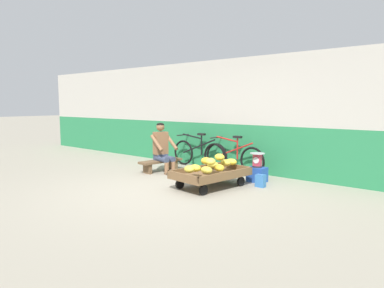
{
  "coord_description": "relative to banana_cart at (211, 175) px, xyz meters",
  "views": [
    {
      "loc": [
        4.51,
        -4.36,
        1.59
      ],
      "look_at": [
        -0.21,
        1.19,
        0.75
      ],
      "focal_mm": 33.15,
      "sensor_mm": 36.0,
      "label": 1
    }
  ],
  "objects": [
    {
      "name": "ground_plane",
      "position": [
        -0.52,
        -0.89,
        -0.24
      ],
      "size": [
        80.0,
        80.0,
        0.0
      ],
      "primitive_type": "plane",
      "color": "gray"
    },
    {
      "name": "back_wall",
      "position": [
        -0.52,
        1.88,
        1.07
      ],
      "size": [
        16.0,
        0.3,
        2.63
      ],
      "color": "#287F4C",
      "rests_on": "ground"
    },
    {
      "name": "banana_cart",
      "position": [
        0.0,
        0.0,
        0.0
      ],
      "size": [
        1.01,
        1.53,
        0.36
      ],
      "color": "brown",
      "rests_on": "ground"
    },
    {
      "name": "banana_pile",
      "position": [
        0.05,
        -0.03,
        0.22
      ],
      "size": [
        0.8,
        1.38,
        0.26
      ],
      "color": "gold",
      "rests_on": "banana_cart"
    },
    {
      "name": "low_bench",
      "position": [
        -1.87,
        0.52,
        -0.04
      ],
      "size": [
        0.41,
        1.12,
        0.27
      ],
      "color": "brown",
      "rests_on": "ground"
    },
    {
      "name": "vendor_seated",
      "position": [
        -1.78,
        0.5,
        0.33
      ],
      "size": [
        0.72,
        0.57,
        1.14
      ],
      "color": "brown",
      "rests_on": "ground"
    },
    {
      "name": "plastic_crate",
      "position": [
        0.42,
        0.99,
        -0.09
      ],
      "size": [
        0.36,
        0.28,
        0.3
      ],
      "color": "#234CA8",
      "rests_on": "ground"
    },
    {
      "name": "weighing_scale",
      "position": [
        0.42,
        0.99,
        0.21
      ],
      "size": [
        0.3,
        0.3,
        0.29
      ],
      "color": "#28282D",
      "rests_on": "plastic_crate"
    },
    {
      "name": "bicycle_near_left",
      "position": [
        -1.56,
        1.53,
        0.11
      ],
      "size": [
        1.66,
        0.48,
        0.86
      ],
      "color": "black",
      "rests_on": "ground"
    },
    {
      "name": "bicycle_far_left",
      "position": [
        -0.5,
        1.51,
        0.11
      ],
      "size": [
        1.66,
        0.48,
        0.86
      ],
      "color": "black",
      "rests_on": "ground"
    },
    {
      "name": "shopping_bag",
      "position": [
        0.7,
        0.64,
        -0.12
      ],
      "size": [
        0.18,
        0.12,
        0.24
      ],
      "primitive_type": "cube",
      "color": "#3370B7",
      "rests_on": "ground"
    }
  ]
}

